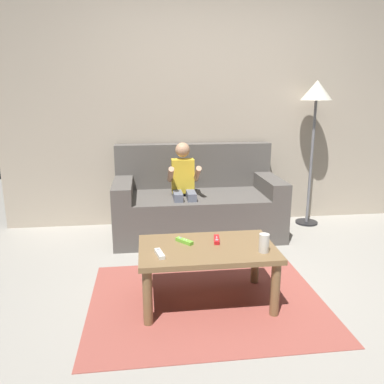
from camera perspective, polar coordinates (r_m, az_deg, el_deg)
ground_plane at (r=2.71m, az=9.62°, el=-16.59°), size 8.82×8.82×0.00m
wall_back at (r=4.13m, az=2.92°, el=12.50°), size 4.41×0.05×2.50m
couch at (r=3.86m, az=0.74°, el=-1.83°), size 1.64×0.80×0.89m
person_seated_on_couch at (r=3.61m, az=-1.26°, el=0.99°), size 0.30×0.37×0.95m
coffee_table at (r=2.58m, az=2.30°, el=-9.56°), size 0.91×0.55×0.40m
area_rug at (r=2.73m, az=2.23°, el=-16.02°), size 1.60×1.24×0.01m
game_remote_white_near_edge at (r=2.42m, az=-4.91°, el=-9.29°), size 0.06×0.14×0.03m
game_remote_lime_center at (r=2.61m, az=-1.16°, el=-7.41°), size 0.12×0.13×0.03m
game_remote_red_far_corner at (r=2.64m, az=3.74°, el=-7.18°), size 0.06×0.14×0.03m
soda_can at (r=2.49m, az=10.80°, el=-7.57°), size 0.07×0.07×0.12m
floor_lamp at (r=4.20m, az=18.20°, el=12.86°), size 0.32×0.32×1.54m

